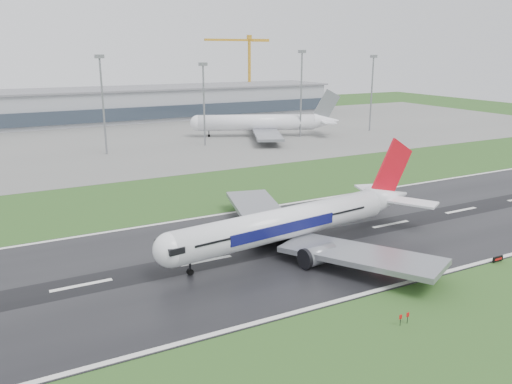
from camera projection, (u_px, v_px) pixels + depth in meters
ground at (307, 241)px, 94.82m from camera, size 520.00×520.00×0.00m
runway at (307, 241)px, 94.81m from camera, size 400.00×45.00×0.10m
apron at (131, 140)px, 201.50m from camera, size 400.00×130.00×0.08m
terminal at (98, 106)px, 250.72m from camera, size 240.00×36.00×15.00m
main_airliner at (302, 201)px, 90.33m from camera, size 61.66×59.34×16.46m
parked_airliner at (263, 114)px, 207.15m from camera, size 78.85×76.64×17.96m
tower_crane at (249, 73)px, 300.26m from camera, size 42.60×6.86×42.22m
runway_sign at (498, 259)px, 85.30m from camera, size 2.30×0.79×1.04m
floodmast_2 at (103, 107)px, 169.39m from camera, size 0.64×0.64×31.27m
floodmast_3 at (204, 107)px, 185.70m from camera, size 0.64×0.64×28.42m
floodmast_4 at (301, 96)px, 203.61m from camera, size 0.64×0.64×32.67m
floodmast_5 at (371, 95)px, 219.77m from camera, size 0.64×0.64×30.67m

